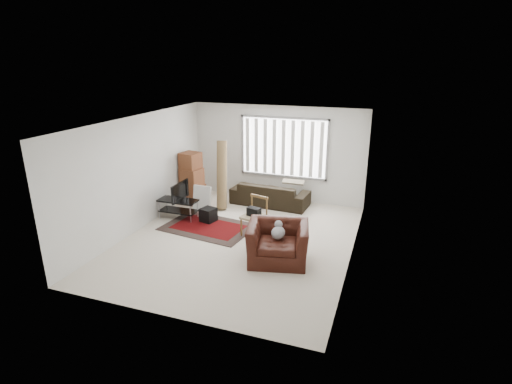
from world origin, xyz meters
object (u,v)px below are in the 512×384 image
armchair (278,240)px  moving_boxes (192,180)px  side_chair (254,215)px  sofa (270,190)px  tv_stand (178,205)px

armchair → moving_boxes: bearing=129.8°
side_chair → armchair: 1.31m
moving_boxes → sofa: moving_boxes is taller
tv_stand → armchair: (3.05, -1.32, 0.09)m
sofa → armchair: bearing=114.0°
moving_boxes → armchair: bearing=-37.1°
moving_boxes → armchair: (3.25, -2.46, -0.23)m
sofa → armchair: armchair is taller
tv_stand → armchair: bearing=-23.4°
sofa → armchair: size_ratio=1.52×
side_chair → armchair: size_ratio=0.65×
sofa → side_chair: 2.09m
moving_boxes → side_chair: (2.39, -1.47, -0.17)m
side_chair → sofa: bearing=112.6°
moving_boxes → sofa: size_ratio=0.67×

